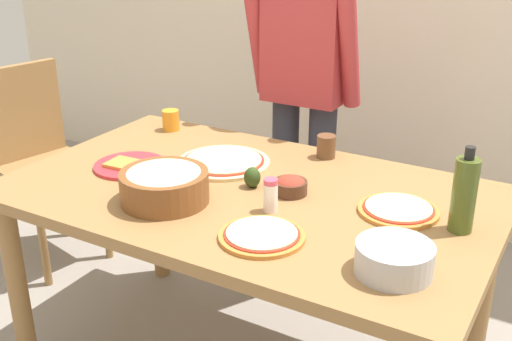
{
  "coord_description": "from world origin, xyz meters",
  "views": [
    {
      "loc": [
        0.97,
        -1.63,
        1.62
      ],
      "look_at": [
        0.0,
        0.05,
        0.81
      ],
      "focal_mm": 44.36,
      "sensor_mm": 36.0,
      "label": 1
    }
  ],
  "objects_px": {
    "plate_with_slice": "(130,165)",
    "avocado": "(252,177)",
    "small_sauce_bowl": "(290,186)",
    "popcorn_bowl": "(164,183)",
    "mixing_bowl_steel": "(394,259)",
    "person_cook": "(305,80)",
    "pizza_raw_on_board": "(224,162)",
    "pizza_cooked_on_tray": "(262,235)",
    "dining_table": "(249,214)",
    "cup_small_brown": "(326,146)",
    "salt_shaker": "(271,195)",
    "chair_wooden_left": "(40,153)",
    "pizza_second_cooked": "(398,210)",
    "cup_orange": "(171,120)",
    "olive_oil_bottle": "(464,194)"
  },
  "relations": [
    {
      "from": "pizza_raw_on_board",
      "to": "popcorn_bowl",
      "type": "relative_size",
      "value": 1.2
    },
    {
      "from": "pizza_cooked_on_tray",
      "to": "mixing_bowl_steel",
      "type": "distance_m",
      "value": 0.38
    },
    {
      "from": "chair_wooden_left",
      "to": "pizza_raw_on_board",
      "type": "height_order",
      "value": "chair_wooden_left"
    },
    {
      "from": "plate_with_slice",
      "to": "avocado",
      "type": "xyz_separation_m",
      "value": [
        0.47,
        0.07,
        0.03
      ]
    },
    {
      "from": "cup_small_brown",
      "to": "salt_shaker",
      "type": "relative_size",
      "value": 0.8
    },
    {
      "from": "pizza_second_cooked",
      "to": "small_sauce_bowl",
      "type": "distance_m",
      "value": 0.35
    },
    {
      "from": "person_cook",
      "to": "avocado",
      "type": "xyz_separation_m",
      "value": [
        0.17,
        -0.73,
        -0.14
      ]
    },
    {
      "from": "small_sauce_bowl",
      "to": "salt_shaker",
      "type": "distance_m",
      "value": 0.15
    },
    {
      "from": "dining_table",
      "to": "cup_orange",
      "type": "bearing_deg",
      "value": 148.5
    },
    {
      "from": "pizza_raw_on_board",
      "to": "pizza_cooked_on_tray",
      "type": "distance_m",
      "value": 0.57
    },
    {
      "from": "popcorn_bowl",
      "to": "cup_small_brown",
      "type": "height_order",
      "value": "popcorn_bowl"
    },
    {
      "from": "avocado",
      "to": "pizza_raw_on_board",
      "type": "bearing_deg",
      "value": 147.31
    },
    {
      "from": "small_sauce_bowl",
      "to": "avocado",
      "type": "height_order",
      "value": "avocado"
    },
    {
      "from": "dining_table",
      "to": "cup_orange",
      "type": "xyz_separation_m",
      "value": [
        -0.59,
        0.36,
        0.13
      ]
    },
    {
      "from": "chair_wooden_left",
      "to": "popcorn_bowl",
      "type": "bearing_deg",
      "value": -23.3
    },
    {
      "from": "dining_table",
      "to": "person_cook",
      "type": "distance_m",
      "value": 0.82
    },
    {
      "from": "chair_wooden_left",
      "to": "plate_with_slice",
      "type": "bearing_deg",
      "value": -21.0
    },
    {
      "from": "mixing_bowl_steel",
      "to": "salt_shaker",
      "type": "bearing_deg",
      "value": 160.62
    },
    {
      "from": "dining_table",
      "to": "pizza_second_cooked",
      "type": "height_order",
      "value": "pizza_second_cooked"
    },
    {
      "from": "plate_with_slice",
      "to": "avocado",
      "type": "bearing_deg",
      "value": 8.74
    },
    {
      "from": "mixing_bowl_steel",
      "to": "salt_shaker",
      "type": "distance_m",
      "value": 0.47
    },
    {
      "from": "dining_table",
      "to": "pizza_raw_on_board",
      "type": "height_order",
      "value": "pizza_raw_on_board"
    },
    {
      "from": "pizza_cooked_on_tray",
      "to": "olive_oil_bottle",
      "type": "relative_size",
      "value": 0.96
    },
    {
      "from": "person_cook",
      "to": "plate_with_slice",
      "type": "bearing_deg",
      "value": -110.49
    },
    {
      "from": "popcorn_bowl",
      "to": "mixing_bowl_steel",
      "type": "relative_size",
      "value": 1.4
    },
    {
      "from": "salt_shaker",
      "to": "cup_small_brown",
      "type": "bearing_deg",
      "value": 94.49
    },
    {
      "from": "pizza_cooked_on_tray",
      "to": "plate_with_slice",
      "type": "relative_size",
      "value": 0.95
    },
    {
      "from": "pizza_raw_on_board",
      "to": "plate_with_slice",
      "type": "distance_m",
      "value": 0.34
    },
    {
      "from": "dining_table",
      "to": "popcorn_bowl",
      "type": "distance_m",
      "value": 0.32
    },
    {
      "from": "person_cook",
      "to": "popcorn_bowl",
      "type": "bearing_deg",
      "value": -91.01
    },
    {
      "from": "popcorn_bowl",
      "to": "cup_orange",
      "type": "xyz_separation_m",
      "value": [
        -0.41,
        0.57,
        -0.02
      ]
    },
    {
      "from": "chair_wooden_left",
      "to": "salt_shaker",
      "type": "bearing_deg",
      "value": -14.76
    },
    {
      "from": "pizza_raw_on_board",
      "to": "dining_table",
      "type": "bearing_deg",
      "value": -37.61
    },
    {
      "from": "popcorn_bowl",
      "to": "salt_shaker",
      "type": "height_order",
      "value": "popcorn_bowl"
    },
    {
      "from": "person_cook",
      "to": "small_sauce_bowl",
      "type": "relative_size",
      "value": 14.73
    },
    {
      "from": "dining_table",
      "to": "chair_wooden_left",
      "type": "relative_size",
      "value": 1.68
    },
    {
      "from": "plate_with_slice",
      "to": "mixing_bowl_steel",
      "type": "height_order",
      "value": "mixing_bowl_steel"
    },
    {
      "from": "chair_wooden_left",
      "to": "olive_oil_bottle",
      "type": "height_order",
      "value": "olive_oil_bottle"
    },
    {
      "from": "dining_table",
      "to": "salt_shaker",
      "type": "xyz_separation_m",
      "value": [
        0.14,
        -0.1,
        0.14
      ]
    },
    {
      "from": "popcorn_bowl",
      "to": "avocado",
      "type": "distance_m",
      "value": 0.3
    },
    {
      "from": "dining_table",
      "to": "small_sauce_bowl",
      "type": "height_order",
      "value": "small_sauce_bowl"
    },
    {
      "from": "plate_with_slice",
      "to": "dining_table",
      "type": "bearing_deg",
      "value": 5.74
    },
    {
      "from": "small_sauce_bowl",
      "to": "pizza_cooked_on_tray",
      "type": "bearing_deg",
      "value": -77.56
    },
    {
      "from": "plate_with_slice",
      "to": "small_sauce_bowl",
      "type": "distance_m",
      "value": 0.61
    },
    {
      "from": "dining_table",
      "to": "avocado",
      "type": "bearing_deg",
      "value": 89.82
    },
    {
      "from": "small_sauce_bowl",
      "to": "chair_wooden_left",
      "type": "bearing_deg",
      "value": 170.6
    },
    {
      "from": "dining_table",
      "to": "chair_wooden_left",
      "type": "distance_m",
      "value": 1.36
    },
    {
      "from": "mixing_bowl_steel",
      "to": "small_sauce_bowl",
      "type": "distance_m",
      "value": 0.54
    },
    {
      "from": "olive_oil_bottle",
      "to": "avocado",
      "type": "relative_size",
      "value": 3.66
    },
    {
      "from": "pizza_cooked_on_tray",
      "to": "mixing_bowl_steel",
      "type": "relative_size",
      "value": 1.23
    }
  ]
}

